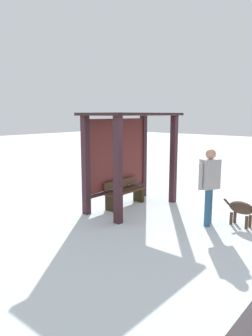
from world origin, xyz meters
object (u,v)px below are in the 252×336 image
bus_shelter (126,145)px  dog (244,209)px  bench_left_inside (125,193)px  person_walking (210,181)px

bus_shelter → dog: (0.48, -3.06, -1.30)m
bench_left_inside → person_walking: size_ratio=0.79×
bench_left_inside → dog: size_ratio=1.49×
bench_left_inside → person_walking: (0.08, -2.45, 0.68)m
bus_shelter → dog: size_ratio=2.94×
bus_shelter → dog: bearing=-81.2°
bus_shelter → bench_left_inside: size_ratio=1.97×
bench_left_inside → dog: 3.15m
bench_left_inside → dog: bearing=-81.3°
dog → bus_shelter: bearing=98.8°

